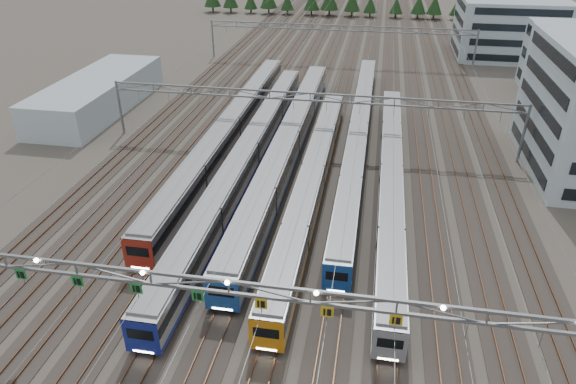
% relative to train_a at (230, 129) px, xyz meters
% --- Properties ---
extents(ground, '(400.00, 400.00, 0.00)m').
position_rel_train_a_xyz_m(ground, '(11.25, -39.36, -2.17)').
color(ground, '#47423A').
rests_on(ground, ground).
extents(track_bed, '(54.00, 260.00, 5.42)m').
position_rel_train_a_xyz_m(track_bed, '(11.25, 60.64, -0.68)').
color(track_bed, '#2D2823').
rests_on(track_bed, ground).
extents(train_a, '(2.95, 61.48, 3.84)m').
position_rel_train_a_xyz_m(train_a, '(0.00, 0.00, 0.00)').
color(train_a, black).
rests_on(train_a, ground).
extents(train_b, '(2.81, 65.07, 3.66)m').
position_rel_train_a_xyz_m(train_b, '(4.50, -7.66, -0.09)').
color(train_b, black).
rests_on(train_b, ground).
extents(train_c, '(2.99, 62.21, 3.89)m').
position_rel_train_a_xyz_m(train_c, '(9.00, -3.61, 0.03)').
color(train_c, black).
rests_on(train_c, ground).
extents(train_d, '(2.70, 52.17, 3.51)m').
position_rel_train_a_xyz_m(train_d, '(13.50, -12.24, -0.17)').
color(train_d, black).
rests_on(train_d, ground).
extents(train_e, '(2.58, 66.40, 3.36)m').
position_rel_train_a_xyz_m(train_e, '(18.00, 2.49, -0.24)').
color(train_e, black).
rests_on(train_e, ground).
extents(train_f, '(2.58, 54.70, 3.35)m').
position_rel_train_a_xyz_m(train_f, '(22.50, -10.33, -0.25)').
color(train_f, black).
rests_on(train_f, ground).
extents(gantry_near, '(56.36, 0.61, 8.08)m').
position_rel_train_a_xyz_m(gantry_near, '(11.20, -39.48, 4.91)').
color(gantry_near, slate).
rests_on(gantry_near, ground).
extents(gantry_mid, '(56.36, 0.36, 8.00)m').
position_rel_train_a_xyz_m(gantry_mid, '(11.25, 0.64, 4.22)').
color(gantry_mid, slate).
rests_on(gantry_mid, ground).
extents(gantry_far, '(56.36, 0.36, 8.00)m').
position_rel_train_a_xyz_m(gantry_far, '(11.25, 45.64, 4.22)').
color(gantry_far, slate).
rests_on(gantry_far, ground).
extents(depot_bldg_mid, '(14.00, 16.00, 11.94)m').
position_rel_train_a_xyz_m(depot_bldg_mid, '(53.28, 30.58, 3.80)').
color(depot_bldg_mid, '#A7BFC7').
rests_on(depot_bldg_mid, ground).
extents(depot_bldg_north, '(22.00, 18.00, 12.41)m').
position_rel_train_a_xyz_m(depot_bldg_north, '(47.68, 57.80, 4.03)').
color(depot_bldg_north, '#A7BFC7').
rests_on(depot_bldg_north, ground).
extents(west_shed, '(10.00, 30.00, 5.26)m').
position_rel_train_a_xyz_m(west_shed, '(-25.23, 9.63, 0.46)').
color(west_shed, '#A7BFC7').
rests_on(west_shed, ground).
extents(treeline, '(87.50, 5.60, 7.02)m').
position_rel_train_a_xyz_m(treeline, '(7.20, 98.56, 2.06)').
color(treeline, '#332114').
rests_on(treeline, ground).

